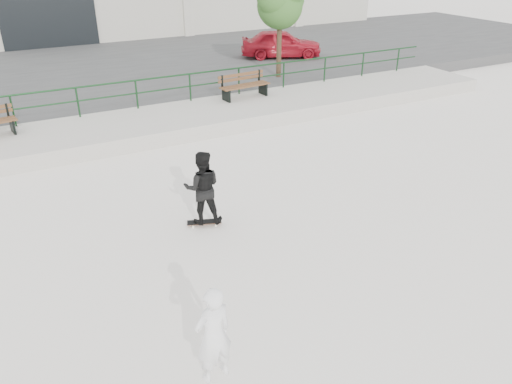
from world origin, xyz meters
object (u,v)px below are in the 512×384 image
skateboard (204,222)px  standing_skater (202,188)px  seated_skater (213,335)px  tree (280,0)px  red_car (281,43)px  bench_right (244,86)px

skateboard → standing_skater: size_ratio=0.47×
seated_skater → skateboard: bearing=-119.5°
tree → red_car: size_ratio=1.04×
standing_skater → seated_skater: (-1.58, -4.21, -0.14)m
tree → red_car: (2.08, 3.37, -2.45)m
red_car → standing_skater: (-9.56, -12.83, -0.23)m
tree → bench_right: bearing=-142.2°
tree → standing_skater: tree is taller
skateboard → standing_skater: bearing=106.1°
bench_right → tree: 4.44m
tree → seated_skater: tree is taller
bench_right → tree: tree is taller
red_car → seated_skater: 20.36m
skateboard → seated_skater: size_ratio=0.49×
tree → seated_skater: (-9.06, -13.67, -2.82)m
bench_right → seated_skater: (-6.26, -11.50, -0.13)m
bench_right → standing_skater: 8.66m
skateboard → standing_skater: standing_skater is taller
skateboard → seated_skater: (-1.58, -4.21, 0.75)m
bench_right → tree: bearing=32.6°
bench_right → red_car: size_ratio=0.50×
bench_right → red_car: bearing=43.5°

